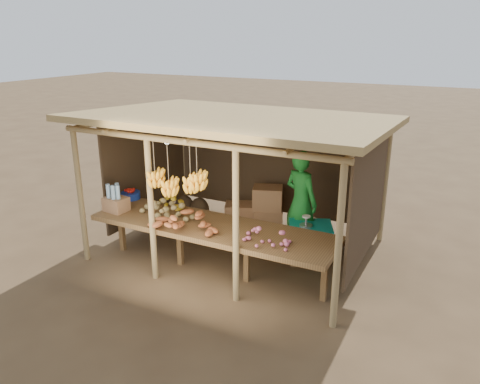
% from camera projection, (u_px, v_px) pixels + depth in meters
% --- Properties ---
extents(ground, '(60.00, 60.00, 0.00)m').
position_uv_depth(ground, '(240.00, 249.00, 8.18)').
color(ground, brown).
rests_on(ground, ground).
extents(stall_structure, '(4.70, 3.50, 2.43)m').
position_uv_depth(stall_structure, '(241.00, 140.00, 7.63)').
color(stall_structure, olive).
rests_on(stall_structure, ground).
extents(counter, '(3.90, 1.05, 0.80)m').
position_uv_depth(counter, '(212.00, 229.00, 7.14)').
color(counter, brown).
rests_on(counter, ground).
extents(potato_heap, '(1.06, 0.83, 0.36)m').
position_uv_depth(potato_heap, '(165.00, 206.00, 7.39)').
color(potato_heap, olive).
rests_on(potato_heap, counter).
extents(sweet_potato_heap, '(1.11, 0.85, 0.36)m').
position_uv_depth(sweet_potato_heap, '(186.00, 218.00, 6.93)').
color(sweet_potato_heap, '#A5542A').
rests_on(sweet_potato_heap, counter).
extents(onion_heap, '(0.77, 0.59, 0.35)m').
position_uv_depth(onion_heap, '(265.00, 233.00, 6.42)').
color(onion_heap, '#C9617C').
rests_on(onion_heap, counter).
extents(banana_pile, '(0.62, 0.43, 0.35)m').
position_uv_depth(banana_pile, '(171.00, 197.00, 7.83)').
color(banana_pile, yellow).
rests_on(banana_pile, counter).
extents(tomato_basin, '(0.34, 0.34, 0.18)m').
position_uv_depth(tomato_basin, '(131.00, 195.00, 8.26)').
color(tomato_basin, navy).
rests_on(tomato_basin, counter).
extents(bottle_box, '(0.39, 0.32, 0.46)m').
position_uv_depth(bottle_box, '(116.00, 201.00, 7.65)').
color(bottle_box, '#966843').
rests_on(bottle_box, counter).
extents(vendor, '(0.76, 0.64, 1.78)m').
position_uv_depth(vendor, '(301.00, 202.00, 7.86)').
color(vendor, '#197425').
rests_on(vendor, ground).
extents(tarp_crate, '(0.87, 0.81, 0.82)m').
position_uv_depth(tarp_crate, '(310.00, 241.00, 7.67)').
color(tarp_crate, brown).
rests_on(tarp_crate, ground).
extents(carton_stack, '(1.26, 0.61, 0.86)m').
position_uv_depth(carton_stack, '(258.00, 211.00, 8.88)').
color(carton_stack, '#966843').
rests_on(carton_stack, ground).
extents(burlap_sacks, '(0.76, 0.40, 0.54)m').
position_uv_depth(burlap_sacks, '(192.00, 207.00, 9.49)').
color(burlap_sacks, '#43311F').
rests_on(burlap_sacks, ground).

